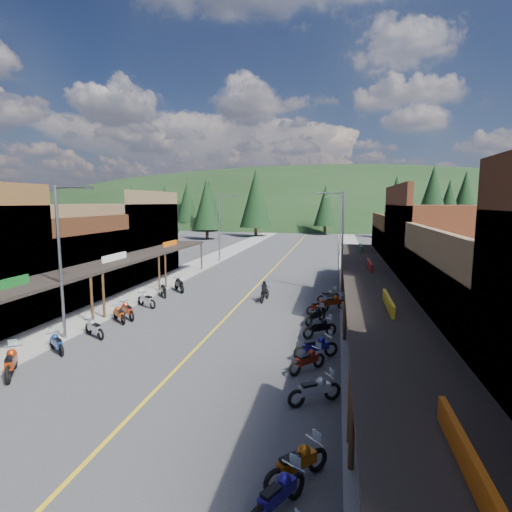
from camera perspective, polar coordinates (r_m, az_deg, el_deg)
The scene contains 45 objects.
ground at distance 25.60m, azimuth -4.13°, elevation -8.60°, with size 220.00×220.00×0.00m, color #38383A.
centerline at distance 44.74m, azimuth 2.78°, elevation -1.54°, with size 0.15×90.00×0.01m, color gold.
sidewalk_west at distance 46.82m, azimuth -7.80°, elevation -1.10°, with size 3.40×94.00×0.15m, color gray.
sidewalk_east at distance 44.27m, azimuth 13.98°, elevation -1.76°, with size 3.40×94.00×0.15m, color gray.
shop_west_2 at distance 32.89m, azimuth -27.06°, elevation -1.27°, with size 10.90×9.00×6.20m.
shop_west_3 at distance 40.67m, azimuth -18.77°, elevation 2.13°, with size 10.90×10.20×8.20m.
shop_east_2 at distance 26.58m, azimuth 26.89°, elevation -1.05°, with size 10.90×9.00×8.20m.
shop_east_3 at distance 35.96m, azimuth 22.75°, elevation -0.32°, with size 10.90×10.20×6.20m.
streetlight_0 at distance 22.47m, azimuth -25.95°, elevation -0.02°, with size 2.16×0.18×8.00m.
streetlight_1 at distance 47.72m, azimuth -5.12°, elevation 4.40°, with size 2.16×0.18×8.00m.
streetlight_2 at distance 31.77m, azimuth 11.98°, elevation 2.63°, with size 2.16×0.18×8.00m.
streetlight_3 at distance 53.72m, azimuth 11.83°, elevation 4.63°, with size 2.16×0.18×8.00m.
ridge_hill at distance 158.96m, azimuth 9.13°, elevation 5.01°, with size 310.00×140.00×60.00m, color black.
pine_0 at distance 97.55m, azimuth -17.21°, elevation 6.94°, with size 5.04×5.04×11.00m.
pine_1 at distance 98.55m, azimuth -6.69°, elevation 7.68°, with size 5.88×5.88×12.50m.
pine_2 at distance 83.34m, azimuth -0.03°, elevation 8.25°, with size 6.72×6.72×14.00m.
pine_3 at distance 89.70m, azimuth 9.88°, elevation 7.14°, with size 5.04×5.04×11.00m.
pine_4 at distance 84.42m, azimuth 19.38°, elevation 7.30°, with size 5.88×5.88×12.50m.
pine_5 at distance 99.48m, azimuth 27.70°, elevation 7.29°, with size 6.72×6.72×14.00m.
pine_7 at distance 106.90m, azimuth -9.79°, elevation 7.61°, with size 5.88×5.88×12.50m.
pine_8 at distance 69.83m, azimuth -12.82°, elevation 6.52°, with size 4.48×4.48×10.00m.
pine_9 at distance 70.81m, azimuth 25.84°, elevation 6.29°, with size 4.93×4.93×10.80m.
pine_10 at distance 77.68m, azimuth -7.07°, elevation 7.35°, with size 5.38×5.38×11.60m.
pine_11 at distance 63.08m, azimuth 23.90°, elevation 7.05°, with size 5.82×5.82×12.40m.
bike_west_3 at distance 19.88m, azimuth -31.61°, elevation -12.65°, with size 0.75×2.26×1.29m, color #A9300C, non-canonical shape.
bike_west_4 at distance 21.76m, azimuth -26.62°, elevation -10.93°, with size 0.62×1.85×1.06m, color navy, non-canonical shape.
bike_west_5 at distance 23.26m, azimuth -22.11°, elevation -9.41°, with size 0.65×1.96×1.12m, color #9B9AA0, non-canonical shape.
bike_west_6 at distance 25.58m, azimuth -18.98°, elevation -7.72°, with size 0.65×1.96×1.12m, color #A43E0B, non-canonical shape.
bike_west_7 at distance 26.13m, azimuth -17.95°, elevation -7.25°, with size 0.70×2.11×1.21m, color #BB2D0D, non-canonical shape.
bike_west_8 at distance 28.55m, azimuth -15.37°, elevation -5.93°, with size 0.68×2.04×1.17m, color #A6A5AA, non-canonical shape.
bike_west_9 at distance 31.44m, azimuth -13.09°, elevation -4.71°, with size 0.62×1.85×1.06m, color black, non-canonical shape.
bike_west_10 at distance 32.89m, azimuth -10.92°, elevation -3.91°, with size 0.74×2.23×1.27m, color black, non-canonical shape.
bike_east_1 at distance 10.64m, azimuth 3.12°, elevation -30.71°, with size 0.66×1.98×1.13m, color navy, non-canonical shape.
bike_east_2 at distance 11.55m, azimuth 5.87°, elevation -27.17°, with size 0.67×2.01×1.15m, color #9D510B, non-canonical shape.
bike_east_3 at distance 15.12m, azimuth 8.41°, elevation -18.21°, with size 0.69×2.06×1.18m, color #A6A7AC, non-canonical shape.
bike_east_4 at distance 17.61m, azimuth 7.35°, elevation -14.40°, with size 0.66×1.98×1.13m, color maroon, non-canonical shape.
bike_east_5 at distance 19.01m, azimuth 8.58°, elevation -12.57°, with size 0.72×2.16×1.23m, color navy, non-canonical shape.
bike_east_6 at distance 21.85m, azimuth 9.12°, elevation -9.96°, with size 0.68×2.04×1.17m, color black, non-canonical shape.
bike_east_7 at distance 24.16m, azimuth 8.52°, elevation -8.27°, with size 0.66×1.98×1.13m, color black, non-canonical shape.
bike_east_8 at distance 26.32m, azimuth 8.82°, elevation -7.02°, with size 0.62×1.86×1.06m, color maroon, non-canonical shape.
bike_east_9 at distance 27.09m, azimuth 10.83°, elevation -6.42°, with size 0.74×2.21×1.26m, color #A6380B, non-canonical shape.
bike_east_10 at distance 29.23m, azimuth 10.26°, elevation -5.54°, with size 0.64×1.91×1.09m, color gray, non-canonical shape.
rider_on_bike at distance 29.18m, azimuth 1.25°, elevation -5.29°, with size 0.86×2.09×1.55m.
pedestrian_east_a at distance 22.45m, azimuth 14.91°, elevation -8.49°, with size 0.63×0.41×1.73m, color black.
pedestrian_east_b at distance 37.03m, azimuth 13.13°, elevation -2.16°, with size 0.79×0.46×1.63m, color brown.
Camera 1 is at (6.68, -23.65, 7.17)m, focal length 28.00 mm.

